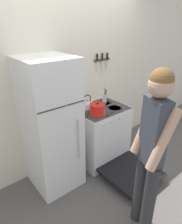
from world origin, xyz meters
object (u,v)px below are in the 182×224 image
refrigerator (51,127)px  utensil_jar (105,98)px  stove_range (102,135)px  person (151,150)px  dutch_oven_pot (98,109)px  tea_kettle (87,104)px

refrigerator → utensil_jar: (1.02, 0.13, 0.10)m
stove_range → utensil_jar: utensil_jar is taller
refrigerator → stove_range: refrigerator is taller
stove_range → person: size_ratio=0.76×
dutch_oven_pot → person: size_ratio=0.15×
stove_range → tea_kettle: 0.55m
stove_range → tea_kettle: (-0.16, 0.16, 0.51)m
tea_kettle → stove_range: bearing=-45.6°
refrigerator → dutch_oven_pot: bearing=-10.4°
refrigerator → person: person is taller
stove_range → person: bearing=-111.2°
dutch_oven_pot → tea_kettle: bearing=86.8°
stove_range → tea_kettle: size_ratio=5.81×
stove_range → refrigerator: bearing=177.5°
stove_range → utensil_jar: size_ratio=5.17×
refrigerator → tea_kettle: size_ratio=7.56×
refrigerator → utensil_jar: 1.04m
refrigerator → person: bearing=-72.0°
dutch_oven_pot → tea_kettle: 0.25m
person → tea_kettle: bearing=8.2°
refrigerator → stove_range: (0.83, -0.04, -0.42)m
dutch_oven_pot → tea_kettle: tea_kettle is taller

